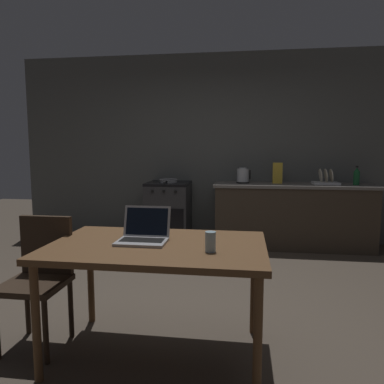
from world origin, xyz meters
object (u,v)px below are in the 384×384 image
Objects in this scene: stove_oven at (169,212)px; dining_table at (157,254)px; electric_kettle at (243,176)px; bottle at (357,176)px; frying_pan at (168,181)px; cereal_box at (277,173)px; drinking_glass at (210,242)px; dish_rack at (326,181)px; chair at (40,272)px; laptop at (143,235)px.

dining_table is (0.53, -2.86, 0.25)m from stove_oven.
bottle is (1.49, -0.05, 0.02)m from electric_kettle.
dining_table is 5.49× the size of bottle.
frying_pan is 1.54× the size of cereal_box.
drinking_glass is 3.10m from cereal_box.
electric_kettle is at bearing -180.00° from dish_rack.
electric_kettle is 3.01m from drinking_glass.
dish_rack is (0.64, -0.02, -0.10)m from cereal_box.
electric_kettle is 1.49m from bottle.
frying_pan is (0.01, -0.03, 0.47)m from stove_oven.
dish_rack is (2.17, 0.00, 0.49)m from stove_oven.
cereal_box is (-1.02, 0.07, 0.02)m from bottle.
electric_kettle is 1.11m from dish_rack.
bottle is at bearing -1.92° from electric_kettle.
stove_oven is 1.00× the size of chair.
drinking_glass is at bearing -9.49° from laptop.
dish_rack is (1.29, 3.00, 0.12)m from drinking_glass.
drinking_glass is (0.88, -3.00, 0.37)m from stove_oven.
electric_kettle is (1.06, 0.00, 0.55)m from stove_oven.
electric_kettle is at bearing 88.56° from laptop.
drinking_glass is at bearing -73.59° from stove_oven.
dish_rack is (1.11, 0.00, -0.06)m from electric_kettle.
electric_kettle is 0.47m from cereal_box.
cereal_box reaches higher than frying_pan.
dish_rack is at bearing 0.07° from stove_oven.
drinking_glass is (0.88, -2.97, -0.09)m from frying_pan.
stove_oven reaches higher than dining_table.
drinking_glass is at bearing -102.18° from cereal_box.
dining_table is at bearing -79.59° from stove_oven.
bottle reaches higher than dining_table.
frying_pan is at bearing 100.36° from dining_table.
drinking_glass is at bearing -73.58° from frying_pan.
bottle is (2.03, 2.81, 0.32)m from dining_table.
bottle is 3.39m from drinking_glass.
laptop is (0.75, 0.00, 0.29)m from chair.
chair is at bearing -116.09° from electric_kettle.
dish_rack is at bearing 172.49° from bottle.
bottle is (2.13, 2.77, 0.20)m from laptop.
chair is at bearing -135.98° from bottle.
bottle reaches higher than laptop.
laptop is at bearing 158.47° from dining_table.
dining_table is 3.07m from cereal_box.
cereal_box is at bearing 0.84° from stove_oven.
chair is 3.10× the size of cereal_box.
stove_oven is 3.15m from drinking_glass.
bottle is 0.57× the size of frying_pan.
laptop is 1.48× the size of electric_kettle.
dining_table is at bearing -125.75° from bottle.
cereal_box is (1.53, 0.02, 0.59)m from stove_oven.
bottle is at bearing 60.48° from drinking_glass.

